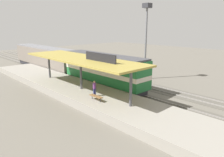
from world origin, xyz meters
name	(u,v)px	position (x,y,z in m)	size (l,w,h in m)	color
ground_plane	(119,85)	(2.00, 0.00, 0.00)	(120.00, 120.00, 0.00)	#666056
track_near	(109,88)	(0.00, 0.00, 0.03)	(3.20, 110.00, 0.16)	#565249
track_far	(131,82)	(4.60, 0.00, 0.03)	(3.20, 110.00, 0.16)	#565249
platform	(82,92)	(-4.60, 0.00, 0.45)	(6.00, 44.00, 0.90)	gray
station_canopy	(81,59)	(-4.60, -0.09, 4.53)	(5.20, 18.00, 4.70)	#47474C
platform_bench	(96,96)	(-6.00, -4.52, 1.34)	(0.44, 1.70, 0.50)	#333338
locomotive	(103,70)	(0.00, 1.14, 2.41)	(2.93, 14.43, 4.44)	#28282D
passenger_carriage_single	(44,57)	(0.00, 19.14, 2.31)	(2.90, 20.00, 4.24)	#28282D
freight_car	(96,63)	(4.60, 8.47, 1.97)	(2.80, 12.00, 3.54)	#28282D
light_mast	(146,26)	(7.80, -0.09, 8.40)	(1.10, 1.10, 11.70)	slate
person_waiting	(94,88)	(-5.18, -3.27, 1.85)	(0.34, 0.34, 1.71)	navy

